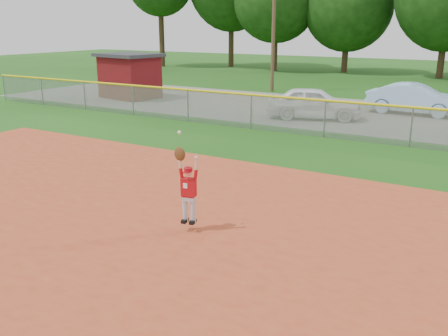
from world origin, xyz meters
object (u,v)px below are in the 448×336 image
(car_blue, at_px, (415,99))
(ballplayer, at_px, (187,186))
(utility_shed, at_px, (130,76))
(car_white_a, at_px, (314,103))

(car_blue, bearing_deg, ballplayer, 178.45)
(car_blue, bearing_deg, utility_shed, 102.66)
(car_white_a, height_order, car_blue, car_blue)
(ballplayer, bearing_deg, car_white_a, 99.97)
(car_blue, relative_size, utility_shed, 1.14)
(car_white_a, height_order, utility_shed, utility_shed)
(utility_shed, distance_m, ballplayer, 21.28)
(car_white_a, distance_m, car_blue, 5.44)
(car_blue, height_order, ballplayer, ballplayer)
(utility_shed, bearing_deg, ballplayer, -45.84)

